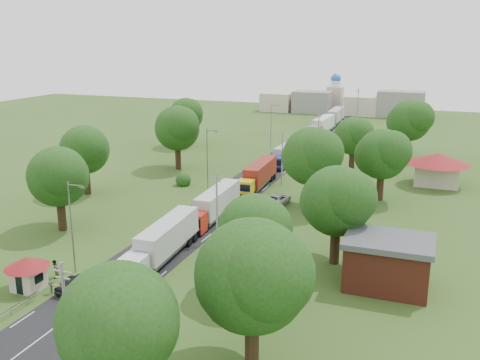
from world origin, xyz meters
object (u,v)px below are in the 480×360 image
at_px(info_sign, 301,151).
at_px(car_lane_front, 74,283).
at_px(car_lane_mid, 141,251).
at_px(pedestrian_near, 102,295).
at_px(guard_booth, 27,269).
at_px(boom_barrier, 78,290).
at_px(truck_0, 164,241).

distance_m(info_sign, car_lane_front, 59.12).
distance_m(car_lane_mid, pedestrian_near, 11.33).
bearing_deg(car_lane_mid, pedestrian_near, 94.87).
bearing_deg(guard_booth, pedestrian_near, -0.14).
xyz_separation_m(boom_barrier, pedestrian_near, (2.70, -0.02, 0.05)).
height_order(car_lane_front, pedestrian_near, pedestrian_near).
bearing_deg(car_lane_front, boom_barrier, 136.23).
relative_size(boom_barrier, car_lane_front, 2.12).
bearing_deg(guard_booth, car_lane_front, 19.67).
bearing_deg(car_lane_front, car_lane_mid, -103.18).
xyz_separation_m(info_sign, truck_0, (-3.38, -48.61, -0.81)).
relative_size(guard_booth, car_lane_front, 1.01).
bearing_deg(car_lane_front, truck_0, -117.35).
bearing_deg(boom_barrier, info_sign, 83.76).
bearing_deg(boom_barrier, guard_booth, -179.99).
relative_size(guard_booth, car_lane_mid, 1.04).
relative_size(guard_booth, truck_0, 0.29).
bearing_deg(truck_0, car_lane_mid, -173.33).
xyz_separation_m(guard_booth, info_sign, (12.40, 60.00, 0.84)).
height_order(boom_barrier, car_lane_mid, car_lane_mid).
bearing_deg(truck_0, car_lane_front, -115.98).
bearing_deg(car_lane_mid, info_sign, -104.29).
bearing_deg(guard_booth, info_sign, 78.32).
height_order(guard_booth, truck_0, truck_0).
distance_m(car_lane_front, car_lane_mid, 9.77).
bearing_deg(info_sign, boom_barrier, -96.24).
distance_m(boom_barrier, info_sign, 60.39).
distance_m(info_sign, car_lane_mid, 49.38).
bearing_deg(info_sign, pedestrian_near, -93.68).
xyz_separation_m(truck_0, car_lane_mid, (-2.82, -0.33, -1.49)).
height_order(guard_booth, car_lane_mid, guard_booth).
bearing_deg(pedestrian_near, guard_booth, 176.64).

